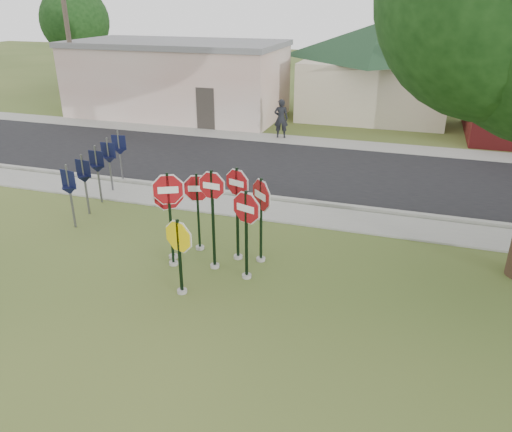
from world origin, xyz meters
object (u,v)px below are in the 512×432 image
(stop_sign_left, at_px, (169,206))
(utility_pole_near, at_px, (67,27))
(pedestrian, at_px, (281,118))
(stop_sign_center, at_px, (213,207))
(stop_sign_yellow, at_px, (179,249))

(stop_sign_left, distance_m, utility_pole_near, 19.26)
(utility_pole_near, distance_m, pedestrian, 12.86)
(stop_sign_center, bearing_deg, stop_sign_yellow, -101.48)
(stop_sign_yellow, distance_m, pedestrian, 14.47)
(stop_sign_center, bearing_deg, pedestrian, 97.81)
(pedestrian, bearing_deg, stop_sign_center, 86.26)
(stop_sign_center, xyz_separation_m, stop_sign_yellow, (-0.28, -1.37, -0.52))
(stop_sign_center, height_order, stop_sign_yellow, stop_sign_center)
(stop_sign_center, height_order, pedestrian, stop_sign_center)
(utility_pole_near, height_order, pedestrian, utility_pole_near)
(stop_sign_left, bearing_deg, stop_sign_yellow, -55.36)
(utility_pole_near, bearing_deg, stop_sign_left, -47.09)
(utility_pole_near, bearing_deg, stop_sign_center, -44.35)
(stop_sign_center, xyz_separation_m, utility_pole_near, (-14.01, 13.69, 3.27))
(stop_sign_center, xyz_separation_m, stop_sign_left, (-1.09, -0.20, -0.03))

